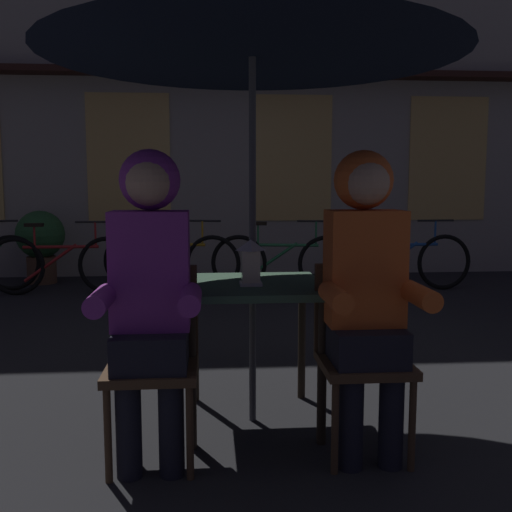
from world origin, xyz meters
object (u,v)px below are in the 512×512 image
at_px(bicycle_fifth, 403,261).
at_px(lantern, 251,261).
at_px(person_left_hooded, 150,276).
at_px(bicycle_second, 61,264).
at_px(patio_umbrella, 252,17).
at_px(bicycle_fourth, 282,262).
at_px(potted_plant, 41,240).
at_px(person_right_hooded, 366,274).
at_px(bicycle_third, 171,261).
at_px(cafe_table, 253,302).
at_px(chair_right, 361,347).
at_px(chair_left, 153,352).

bearing_deg(bicycle_fifth, lantern, -118.58).
relative_size(person_left_hooded, bicycle_second, 0.83).
distance_m(lantern, bicycle_second, 4.30).
distance_m(patio_umbrella, bicycle_fourth, 4.19).
bearing_deg(bicycle_fourth, bicycle_fifth, -2.72).
bearing_deg(bicycle_fifth, potted_plant, 168.71).
height_order(person_right_hooded, bicycle_third, person_right_hooded).
bearing_deg(cafe_table, lantern, -101.71).
xyz_separation_m(person_right_hooded, bicycle_fifth, (1.56, 4.13, -0.50)).
xyz_separation_m(person_left_hooded, bicycle_fifth, (2.52, 4.13, -0.50)).
xyz_separation_m(lantern, chair_right, (0.49, -0.30, -0.37)).
distance_m(chair_left, potted_plant, 5.29).
height_order(cafe_table, potted_plant, potted_plant).
bearing_deg(bicycle_third, patio_umbrella, -80.26).
height_order(bicycle_second, bicycle_third, same).
relative_size(bicycle_third, bicycle_fifth, 0.98).
distance_m(person_right_hooded, potted_plant, 5.75).
distance_m(chair_right, person_right_hooded, 0.36).
bearing_deg(chair_left, chair_right, 0.00).
bearing_deg(bicycle_second, bicycle_fifth, -0.93).
bearing_deg(chair_right, chair_left, 180.00).
distance_m(patio_umbrella, bicycle_fifth, 4.56).
bearing_deg(bicycle_second, patio_umbrella, -63.27).
relative_size(chair_left, potted_plant, 0.95).
relative_size(cafe_table, person_left_hooded, 0.53).
xyz_separation_m(chair_right, bicycle_fourth, (0.14, 4.14, -0.14)).
height_order(patio_umbrella, potted_plant, patio_umbrella).
height_order(chair_left, person_right_hooded, person_right_hooded).
relative_size(chair_left, chair_right, 1.00).
height_order(bicycle_second, bicycle_fifth, same).
xyz_separation_m(bicycle_third, bicycle_fifth, (2.72, -0.26, 0.00)).
bearing_deg(person_right_hooded, potted_plant, 119.42).
relative_size(bicycle_second, bicycle_fifth, 1.00).
xyz_separation_m(chair_left, bicycle_second, (-1.42, 4.14, -0.14)).
relative_size(cafe_table, chair_right, 0.85).
height_order(lantern, bicycle_fourth, lantern).
xyz_separation_m(lantern, potted_plant, (-2.33, 4.65, -0.32)).
distance_m(patio_umbrella, potted_plant, 5.36).
height_order(cafe_table, patio_umbrella, patio_umbrella).
relative_size(chair_left, person_left_hooded, 0.62).
distance_m(bicycle_third, potted_plant, 1.78).
xyz_separation_m(cafe_table, chair_left, (-0.48, -0.37, -0.15)).
height_order(bicycle_third, bicycle_fifth, same).
bearing_deg(bicycle_second, cafe_table, -63.27).
height_order(bicycle_fifth, potted_plant, potted_plant).
bearing_deg(lantern, chair_left, -147.16).
height_order(cafe_table, bicycle_third, bicycle_third).
relative_size(cafe_table, bicycle_fifth, 0.44).
xyz_separation_m(cafe_table, patio_umbrella, (0.00, 0.00, 1.42)).
xyz_separation_m(bicycle_second, bicycle_fifth, (3.94, -0.06, 0.00)).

